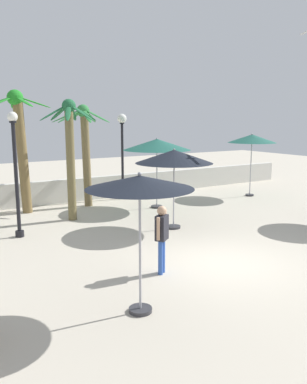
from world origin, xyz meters
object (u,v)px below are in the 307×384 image
(patio_umbrella_2, at_px, (157,145))
(patio_umbrella_4, at_px, (140,185))
(palm_tree_0, at_px, (20,139))
(patio_umbrella_1, at_px, (252,139))
(guest_1, at_px, (162,233))
(palm_tree_1, at_px, (85,143))
(palm_tree_2, at_px, (70,146))
(patio_umbrella_3, at_px, (174,157))
(lamp_post_0, at_px, (122,141))
(lamp_post_1, at_px, (16,168))

(patio_umbrella_2, relative_size, patio_umbrella_4, 1.06)
(palm_tree_0, bearing_deg, patio_umbrella_1, -11.87)
(patio_umbrella_2, distance_m, guest_1, 7.69)
(patio_umbrella_1, height_order, patio_umbrella_2, patio_umbrella_1)
(palm_tree_1, xyz_separation_m, palm_tree_2, (-1.41, -1.99, 0.03))
(palm_tree_0, xyz_separation_m, palm_tree_1, (2.69, -0.12, -0.24))
(patio_umbrella_3, bearing_deg, lamp_post_0, 80.69)
(lamp_post_1, bearing_deg, patio_umbrella_4, -83.27)
(patio_umbrella_3, xyz_separation_m, palm_tree_2, (-2.59, 3.01, 0.30))
(palm_tree_1, bearing_deg, lamp_post_1, -138.88)
(palm_tree_1, bearing_deg, lamp_post_0, 16.29)
(patio_umbrella_3, distance_m, guest_1, 4.48)
(patio_umbrella_4, xyz_separation_m, palm_tree_2, (1.51, 7.79, 0.23))
(patio_umbrella_2, bearing_deg, palm_tree_2, -178.59)
(lamp_post_1, bearing_deg, palm_tree_0, 73.39)
(palm_tree_0, height_order, palm_tree_1, palm_tree_0)
(palm_tree_2, bearing_deg, lamp_post_0, 36.58)
(patio_umbrella_2, xyz_separation_m, lamp_post_1, (-6.14, -1.33, -0.45))
(lamp_post_1, bearing_deg, patio_umbrella_3, -20.06)
(guest_1, bearing_deg, palm_tree_0, 98.36)
(patio_umbrella_1, height_order, patio_umbrella_4, patio_umbrella_1)
(palm_tree_2, height_order, lamp_post_0, palm_tree_2)
(patio_umbrella_4, height_order, lamp_post_1, lamp_post_1)
(palm_tree_0, xyz_separation_m, guest_1, (1.24, -8.43, -1.97))
(palm_tree_2, bearing_deg, patio_umbrella_1, -0.60)
(patio_umbrella_3, bearing_deg, patio_umbrella_2, 67.83)
(patio_umbrella_3, height_order, lamp_post_0, lamp_post_0)
(palm_tree_1, relative_size, palm_tree_2, 0.97)
(patio_umbrella_1, height_order, guest_1, patio_umbrella_1)
(palm_tree_2, distance_m, lamp_post_0, 4.38)
(lamp_post_0, distance_m, guest_1, 9.76)
(patio_umbrella_3, xyz_separation_m, lamp_post_0, (0.92, 5.62, 0.23))
(patio_umbrella_4, distance_m, palm_tree_0, 9.92)
(patio_umbrella_3, bearing_deg, palm_tree_2, 130.72)
(patio_umbrella_3, height_order, palm_tree_1, palm_tree_1)
(patio_umbrella_2, height_order, lamp_post_1, lamp_post_1)
(guest_1, bearing_deg, patio_umbrella_2, 58.65)
(patio_umbrella_3, height_order, guest_1, patio_umbrella_3)
(patio_umbrella_4, relative_size, palm_tree_1, 0.64)
(palm_tree_1, relative_size, lamp_post_1, 1.09)
(palm_tree_0, bearing_deg, patio_umbrella_4, -91.29)
(patio_umbrella_1, relative_size, patio_umbrella_4, 1.09)
(palm_tree_0, bearing_deg, lamp_post_1, -106.61)
(palm_tree_0, relative_size, lamp_post_0, 1.22)
(patio_umbrella_2, relative_size, patio_umbrella_3, 1.07)
(palm_tree_2, relative_size, lamp_post_0, 1.12)
(patio_umbrella_2, xyz_separation_m, guest_1, (-3.91, -6.41, -1.66))
(patio_umbrella_1, distance_m, palm_tree_1, 8.09)
(lamp_post_0, relative_size, lamp_post_1, 1.00)
(patio_umbrella_3, distance_m, lamp_post_0, 5.70)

